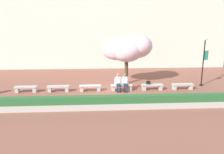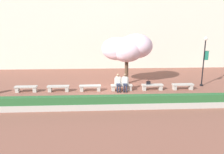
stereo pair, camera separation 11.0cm
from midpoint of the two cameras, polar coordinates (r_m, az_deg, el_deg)
ground_plane at (r=16.19m, az=-1.40°, el=-3.63°), size 100.00×100.00×0.00m
building_facade at (r=26.18m, az=-2.21°, el=13.25°), size 28.00×4.00×9.43m
stone_bench_west_end at (r=16.96m, az=-21.37°, el=-2.73°), size 1.58×0.43×0.45m
stone_bench_near_west at (r=16.38m, az=-13.65°, el=-2.73°), size 1.58×0.43×0.45m
stone_bench_center at (r=16.12m, az=-5.53°, el=-2.67°), size 1.58×0.43×0.45m
stone_bench_near_east at (r=16.18m, az=2.69°, el=-2.56°), size 1.58×0.43×0.45m
stone_bench_east_end at (r=16.57m, az=10.68°, el=-2.40°), size 1.58×0.43×0.45m
stone_bench_far_east at (r=17.27m, az=18.17°, el=-2.21°), size 1.58×0.43×0.45m
person_seated_left at (r=16.00m, az=1.81°, el=-1.24°), size 0.51×0.70×1.29m
person_seated_right at (r=16.05m, az=3.64°, el=-1.21°), size 0.51×0.69×1.29m
handbag at (r=16.44m, az=9.68°, el=-1.46°), size 0.30×0.15×0.34m
cherry_tree_main at (r=17.88m, az=4.38°, el=7.55°), size 4.16×3.07×4.08m
lamp_post_with_banner at (r=18.51m, az=23.10°, el=4.84°), size 0.54×0.28×3.88m
planter_hedge_foreground at (r=12.63m, az=-0.90°, el=-6.71°), size 15.46×0.50×0.80m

